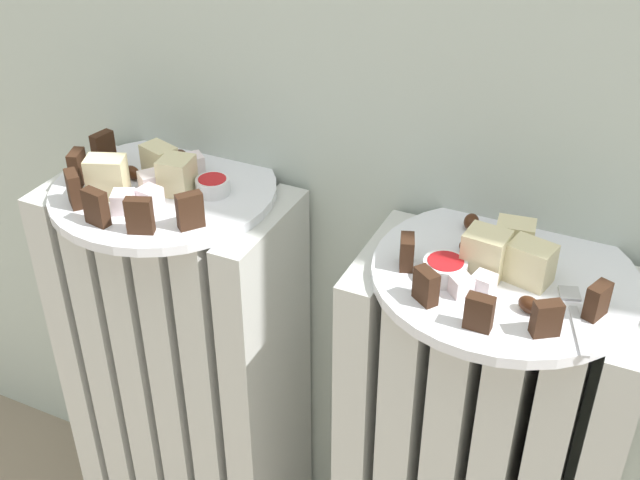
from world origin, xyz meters
The scene contains 36 objects.
radiator_left centered at (-0.21, 0.28, 0.32)m, with size 0.33×0.18×0.65m.
plate_left centered at (-0.21, 0.28, 0.65)m, with size 0.28×0.28×0.01m, color white.
plate_right centered at (0.21, 0.28, 0.65)m, with size 0.28×0.28×0.01m, color white.
dark_cake_slice_left_0 centered at (-0.32, 0.30, 0.68)m, with size 0.03×0.01×0.04m, color #382114.
dark_cake_slice_left_1 centered at (-0.31, 0.24, 0.68)m, with size 0.03×0.01×0.04m, color #382114.
dark_cake_slice_left_2 centered at (-0.28, 0.20, 0.68)m, with size 0.03×0.01×0.04m, color #382114.
dark_cake_slice_left_3 centered at (-0.23, 0.18, 0.68)m, with size 0.03×0.01×0.04m, color #382114.
dark_cake_slice_left_4 centered at (-0.17, 0.18, 0.68)m, with size 0.03×0.01×0.04m, color #382114.
dark_cake_slice_left_5 centered at (-0.13, 0.21, 0.68)m, with size 0.03×0.01×0.04m, color #382114.
marble_cake_slice_left_0 centered at (-0.19, 0.28, 0.68)m, with size 0.04×0.04×0.05m, color beige.
marble_cake_slice_left_1 centered at (-0.26, 0.23, 0.68)m, with size 0.05×0.03×0.05m, color beige.
marble_cake_slice_left_2 centered at (-0.24, 0.31, 0.68)m, with size 0.04×0.03×0.04m, color beige.
turkish_delight_left_0 centered at (-0.20, 0.23, 0.67)m, with size 0.02×0.02×0.02m, color white.
turkish_delight_left_1 centered at (-0.22, 0.26, 0.67)m, with size 0.03×0.03×0.03m, color white.
turkish_delight_left_2 centered at (-0.22, 0.21, 0.67)m, with size 0.03×0.03×0.03m, color white.
turkish_delight_left_3 centered at (-0.20, 0.33, 0.67)m, with size 0.03×0.03×0.03m, color white.
medjool_date_left_0 centered at (-0.23, 0.35, 0.67)m, with size 0.03×0.02×0.01m, color #3D1E0F.
medjool_date_left_1 centered at (-0.26, 0.28, 0.67)m, with size 0.03×0.01×0.02m, color #3D1E0F.
medjool_date_left_2 centered at (-0.29, 0.29, 0.67)m, with size 0.02×0.02×0.02m, color #3D1E0F.
jam_bowl_left centered at (-0.15, 0.29, 0.67)m, with size 0.04×0.04×0.02m.
dark_cake_slice_right_0 centered at (0.12, 0.24, 0.68)m, with size 0.03×0.01×0.04m, color #382114.
dark_cake_slice_right_1 centered at (0.15, 0.20, 0.68)m, with size 0.03×0.01×0.04m, color #382114.
dark_cake_slice_right_2 centered at (0.21, 0.18, 0.68)m, with size 0.03×0.01×0.04m, color #382114.
dark_cake_slice_right_3 centered at (0.27, 0.19, 0.68)m, with size 0.03×0.01×0.04m, color #382114.
dark_cake_slice_right_4 centered at (0.31, 0.24, 0.68)m, with size 0.03×0.01×0.04m, color #382114.
marble_cake_slice_right_0 centered at (0.19, 0.27, 0.68)m, with size 0.04×0.04×0.05m, color beige.
marble_cake_slice_right_1 centered at (0.21, 0.31, 0.68)m, with size 0.04×0.03×0.04m, color beige.
marble_cake_slice_right_2 centered at (0.24, 0.27, 0.68)m, with size 0.04×0.03×0.04m, color beige.
turkish_delight_right_0 centered at (0.18, 0.22, 0.67)m, with size 0.02×0.02×0.02m, color white.
turkish_delight_right_1 centered at (0.21, 0.35, 0.67)m, with size 0.02×0.02×0.02m, color white.
turkish_delight_right_2 centered at (0.20, 0.23, 0.67)m, with size 0.02×0.02×0.02m, color white.
medjool_date_right_0 centered at (0.25, 0.22, 0.67)m, with size 0.02×0.02×0.02m, color #3D1E0F.
medjool_date_right_1 centered at (0.16, 0.35, 0.67)m, with size 0.02×0.02×0.02m, color #3D1E0F.
medjool_date_right_2 centered at (0.17, 0.30, 0.67)m, with size 0.02×0.01×0.01m, color #3D1E0F.
jam_bowl_right centered at (0.16, 0.24, 0.67)m, with size 0.05×0.05×0.02m.
fork centered at (0.29, 0.23, 0.66)m, with size 0.05×0.11×0.00m.
Camera 1 is at (0.33, -0.42, 1.14)m, focal length 44.84 mm.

